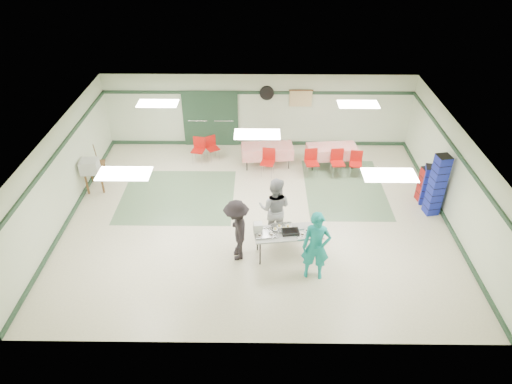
{
  "coord_description": "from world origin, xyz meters",
  "views": [
    {
      "loc": [
        0.08,
        -10.76,
        8.11
      ],
      "look_at": [
        -0.03,
        -0.3,
        1.05
      ],
      "focal_mm": 32.0,
      "sensor_mm": 36.0,
      "label": 1
    }
  ],
  "objects_px": {
    "volunteer_teal": "(316,247)",
    "chair_d": "(268,159)",
    "chair_a": "(337,160)",
    "chair_loose_b": "(199,147)",
    "office_printer": "(89,166)",
    "volunteer_grey": "(275,208)",
    "crate_stack_blue_b": "(437,185)",
    "broom": "(98,160)",
    "dining_table_a": "(332,151)",
    "printer_table": "(95,170)",
    "crate_stack_red": "(427,185)",
    "chair_b": "(311,159)",
    "chair_loose_a": "(212,145)",
    "chair_c": "(356,161)",
    "dining_table_b": "(267,151)",
    "crate_stack_blue_a": "(429,185)",
    "serving_table": "(288,233)",
    "volunteer_dark": "(237,230)"
  },
  "relations": [
    {
      "from": "crate_stack_blue_b",
      "to": "chair_loose_b",
      "type": "bearing_deg",
      "value": 157.42
    },
    {
      "from": "chair_loose_a",
      "to": "chair_d",
      "type": "bearing_deg",
      "value": -58.78
    },
    {
      "from": "dining_table_a",
      "to": "chair_d",
      "type": "distance_m",
      "value": 2.24
    },
    {
      "from": "volunteer_teal",
      "to": "chair_loose_a",
      "type": "bearing_deg",
      "value": 123.35
    },
    {
      "from": "chair_loose_b",
      "to": "crate_stack_red",
      "type": "height_order",
      "value": "crate_stack_red"
    },
    {
      "from": "crate_stack_blue_a",
      "to": "broom",
      "type": "height_order",
      "value": "broom"
    },
    {
      "from": "dining_table_a",
      "to": "crate_stack_red",
      "type": "relative_size",
      "value": 1.52
    },
    {
      "from": "volunteer_grey",
      "to": "crate_stack_blue_b",
      "type": "bearing_deg",
      "value": -155.7
    },
    {
      "from": "chair_loose_a",
      "to": "volunteer_grey",
      "type": "bearing_deg",
      "value": -95.06
    },
    {
      "from": "volunteer_dark",
      "to": "broom",
      "type": "height_order",
      "value": "volunteer_dark"
    },
    {
      "from": "chair_c",
      "to": "dining_table_a",
      "type": "bearing_deg",
      "value": 151.49
    },
    {
      "from": "crate_stack_red",
      "to": "broom",
      "type": "bearing_deg",
      "value": 173.15
    },
    {
      "from": "dining_table_b",
      "to": "broom",
      "type": "distance_m",
      "value": 5.62
    },
    {
      "from": "chair_a",
      "to": "chair_loose_b",
      "type": "bearing_deg",
      "value": 164.48
    },
    {
      "from": "chair_loose_a",
      "to": "chair_c",
      "type": "bearing_deg",
      "value": -43.22
    },
    {
      "from": "chair_a",
      "to": "chair_d",
      "type": "distance_m",
      "value": 2.29
    },
    {
      "from": "chair_d",
      "to": "chair_loose_a",
      "type": "relative_size",
      "value": 1.1
    },
    {
      "from": "dining_table_a",
      "to": "chair_a",
      "type": "xyz_separation_m",
      "value": [
        0.11,
        -0.56,
        -0.01
      ]
    },
    {
      "from": "dining_table_a",
      "to": "dining_table_b",
      "type": "xyz_separation_m",
      "value": [
        -2.2,
        0.0,
        0.0
      ]
    },
    {
      "from": "serving_table",
      "to": "crate_stack_blue_b",
      "type": "relative_size",
      "value": 0.94
    },
    {
      "from": "chair_c",
      "to": "chair_d",
      "type": "xyz_separation_m",
      "value": [
        -2.91,
        0.01,
        0.05
      ]
    },
    {
      "from": "volunteer_grey",
      "to": "dining_table_a",
      "type": "bearing_deg",
      "value": -107.15
    },
    {
      "from": "office_printer",
      "to": "serving_table",
      "type": "bearing_deg",
      "value": -30.6
    },
    {
      "from": "crate_stack_blue_a",
      "to": "printer_table",
      "type": "xyz_separation_m",
      "value": [
        -10.3,
        0.77,
        0.01
      ]
    },
    {
      "from": "dining_table_a",
      "to": "printer_table",
      "type": "xyz_separation_m",
      "value": [
        -7.67,
        -1.42,
        0.07
      ]
    },
    {
      "from": "serving_table",
      "to": "printer_table",
      "type": "height_order",
      "value": "serving_table"
    },
    {
      "from": "chair_c",
      "to": "chair_loose_b",
      "type": "relative_size",
      "value": 0.96
    },
    {
      "from": "chair_a",
      "to": "office_printer",
      "type": "distance_m",
      "value": 7.89
    },
    {
      "from": "chair_loose_b",
      "to": "crate_stack_blue_a",
      "type": "bearing_deg",
      "value": -7.68
    },
    {
      "from": "serving_table",
      "to": "printer_table",
      "type": "distance_m",
      "value": 6.76
    },
    {
      "from": "volunteer_grey",
      "to": "chair_d",
      "type": "xyz_separation_m",
      "value": [
        -0.13,
        3.26,
        -0.35
      ]
    },
    {
      "from": "printer_table",
      "to": "volunteer_grey",
      "type": "bearing_deg",
      "value": -31.35
    },
    {
      "from": "chair_b",
      "to": "chair_d",
      "type": "bearing_deg",
      "value": 172.27
    },
    {
      "from": "volunteer_teal",
      "to": "chair_loose_b",
      "type": "xyz_separation_m",
      "value": [
        -3.49,
        5.67,
        -0.39
      ]
    },
    {
      "from": "chair_b",
      "to": "crate_stack_blue_a",
      "type": "bearing_deg",
      "value": -33.51
    },
    {
      "from": "crate_stack_red",
      "to": "broom",
      "type": "xyz_separation_m",
      "value": [
        -10.38,
        1.25,
        0.09
      ]
    },
    {
      "from": "dining_table_a",
      "to": "crate_stack_red",
      "type": "bearing_deg",
      "value": -44.14
    },
    {
      "from": "chair_c",
      "to": "broom",
      "type": "bearing_deg",
      "value": -168.98
    },
    {
      "from": "serving_table",
      "to": "chair_d",
      "type": "xyz_separation_m",
      "value": [
        -0.45,
        4.06,
        -0.14
      ]
    },
    {
      "from": "chair_a",
      "to": "crate_stack_red",
      "type": "distance_m",
      "value": 2.94
    },
    {
      "from": "volunteer_teal",
      "to": "chair_d",
      "type": "xyz_separation_m",
      "value": [
        -1.08,
        4.82,
        -0.37
      ]
    },
    {
      "from": "volunteer_grey",
      "to": "broom",
      "type": "xyz_separation_m",
      "value": [
        -5.71,
        2.97,
        -0.26
      ]
    },
    {
      "from": "dining_table_a",
      "to": "dining_table_b",
      "type": "distance_m",
      "value": 2.2
    },
    {
      "from": "crate_stack_blue_a",
      "to": "crate_stack_blue_b",
      "type": "distance_m",
      "value": 0.62
    },
    {
      "from": "chair_a",
      "to": "chair_loose_a",
      "type": "height_order",
      "value": "chair_a"
    },
    {
      "from": "volunteer_grey",
      "to": "crate_stack_blue_b",
      "type": "distance_m",
      "value": 4.8
    },
    {
      "from": "dining_table_a",
      "to": "serving_table",
      "type": "bearing_deg",
      "value": -116.03
    },
    {
      "from": "chair_loose_b",
      "to": "office_printer",
      "type": "bearing_deg",
      "value": -135.47
    },
    {
      "from": "chair_b",
      "to": "office_printer",
      "type": "xyz_separation_m",
      "value": [
        -6.93,
        -1.18,
        0.39
      ]
    },
    {
      "from": "chair_loose_b",
      "to": "office_printer",
      "type": "distance_m",
      "value": 3.71
    }
  ]
}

